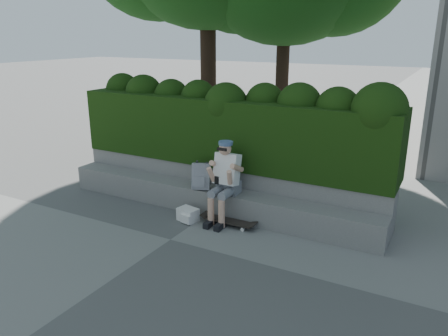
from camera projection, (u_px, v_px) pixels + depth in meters
The scene contains 8 objects.
ground at pixel (170, 240), 6.76m from camera, with size 80.00×80.00×0.00m, color slate.
bench_ledge at pixel (211, 200), 7.74m from camera, with size 6.00×0.45×0.45m, color gray.
planter_wall at pixel (224, 184), 8.09m from camera, with size 6.00×0.50×0.75m, color gray.
hedge at pixel (230, 131), 7.99m from camera, with size 6.00×1.00×1.20m, color black.
person at pixel (225, 178), 7.25m from camera, with size 0.40×0.76×1.38m.
skateboard at pixel (228, 221), 7.24m from camera, with size 0.88×0.23×0.09m.
backpack_plaid at pixel (201, 176), 7.58m from camera, with size 0.31×0.17×0.46m, color #A8A7AC.
backpack_ground at pixel (188, 214), 7.42m from camera, with size 0.34×0.24×0.22m, color white.
Camera 1 is at (3.67, -4.98, 3.06)m, focal length 35.00 mm.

